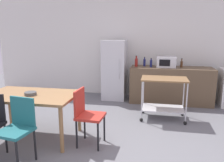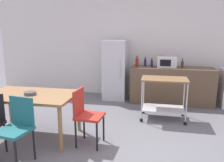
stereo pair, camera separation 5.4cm
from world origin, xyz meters
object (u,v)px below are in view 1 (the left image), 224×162
bottle_sparkling_water (151,63)px  kitchen_cart (164,92)px  dining_table (31,99)px  fruit_bowl (31,94)px  chair_red (87,113)px  refrigerator (114,70)px  bottle_soy_sauce (182,64)px  bottle_sesame_oil (136,62)px  bottle_soda (144,62)px  microwave (166,62)px  chair_teal (18,126)px

bottle_sparkling_water → kitchen_cart: bearing=-75.1°
dining_table → fruit_bowl: 0.12m
chair_red → refrigerator: 2.62m
refrigerator → fruit_bowl: bearing=-109.2°
refrigerator → kitchen_cart: 1.79m
refrigerator → fruit_bowl: size_ratio=8.16×
bottle_soy_sauce → bottle_sesame_oil: bearing=-177.0°
bottle_sesame_oil → bottle_soda: bottle_sesame_oil is taller
bottle_sparkling_water → microwave: bearing=8.8°
dining_table → refrigerator: 2.71m
chair_red → refrigerator: bearing=3.9°
refrigerator → bottle_sparkling_water: 0.99m
bottle_soy_sauce → kitchen_cart: bearing=-110.0°
bottle_soda → microwave: bearing=-10.3°
bottle_sesame_oil → bottle_soy_sauce: bottle_sesame_oil is taller
refrigerator → chair_teal: bearing=-102.2°
dining_table → bottle_sesame_oil: size_ratio=5.51×
kitchen_cart → fruit_bowl: (-2.15, -1.32, 0.20)m
chair_teal → microwave: size_ratio=1.93×
bottle_sparkling_water → fruit_bowl: 3.07m
dining_table → kitchen_cart: kitchen_cart is taller
dining_table → bottle_sparkling_water: size_ratio=6.71×
bottle_soda → dining_table: bearing=-124.0°
kitchen_cart → microwave: (0.07, 1.17, 0.46)m
kitchen_cart → bottle_sparkling_water: 1.22m
chair_teal → bottle_sesame_oil: 3.45m
chair_teal → refrigerator: bearing=86.3°
bottle_sesame_oil → fruit_bowl: bottle_sesame_oil is taller
bottle_soda → chair_red: bearing=-105.8°
fruit_bowl → bottle_sesame_oil: bearing=59.1°
bottle_sparkling_water → refrigerator: bearing=170.7°
chair_red → bottle_sparkling_water: bottle_sparkling_water is taller
dining_table → chair_red: (0.98, -0.07, -0.15)m
dining_table → chair_red: bearing=-4.1°
chair_teal → fruit_bowl: (-0.20, 0.68, 0.26)m
microwave → fruit_bowl: 3.34m
kitchen_cart → bottle_sparkling_water: (-0.30, 1.11, 0.42)m
bottle_soy_sauce → fruit_bowl: bearing=-135.6°
dining_table → kitchen_cart: (2.18, 1.27, -0.10)m
bottle_sesame_oil → microwave: size_ratio=0.59×
dining_table → fruit_bowl: bearing=-56.7°
chair_red → bottle_soda: size_ratio=3.81×
bottle_soy_sauce → fruit_bowl: size_ratio=1.17×
refrigerator → bottle_soy_sauce: refrigerator is taller
bottle_soy_sauce → fruit_bowl: (-2.59, -2.54, -0.21)m
kitchen_cart → bottle_sesame_oil: (-0.66, 1.16, 0.44)m
bottle_soda → microwave: (0.53, -0.10, 0.03)m
kitchen_cart → refrigerator: bearing=134.5°
bottle_soda → bottle_sesame_oil: bearing=-151.6°
dining_table → chair_red: 0.99m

